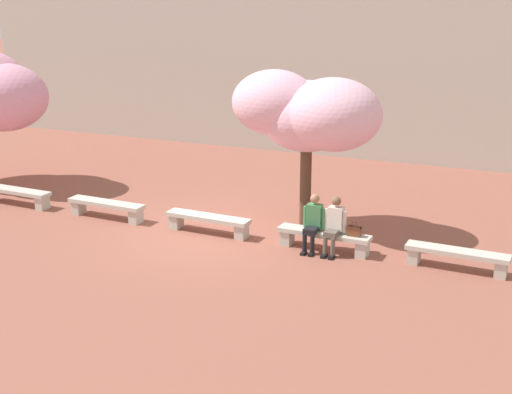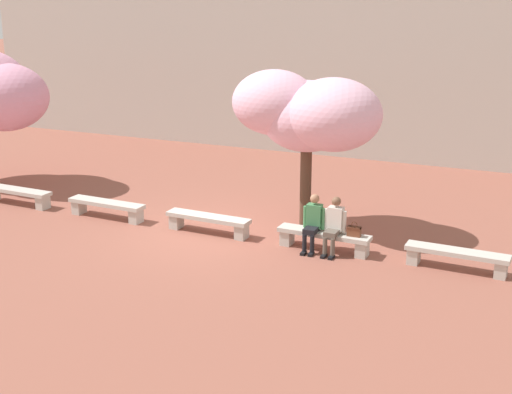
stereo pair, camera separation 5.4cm
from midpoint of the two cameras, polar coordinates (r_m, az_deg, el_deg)
name	(u,v)px [view 1 (the left image)]	position (r m, az deg, el deg)	size (l,w,h in m)	color
ground_plane	(208,233)	(17.35, -3.92, -2.90)	(100.00, 100.00, 0.00)	#8E5142
building_facade	(344,19)	(26.55, 6.96, 13.95)	(28.00, 4.00, 9.18)	#B7B2A8
stone_bench_west_end	(16,194)	(20.50, -18.71, 0.24)	(2.16, 0.50, 0.45)	#BCB7AD
stone_bench_near_west	(106,207)	(18.72, -11.96, -0.75)	(2.16, 0.50, 0.45)	#BCB7AD
stone_bench_center	(208,221)	(17.25, -3.94, -1.92)	(2.16, 0.50, 0.45)	#BCB7AD
stone_bench_near_east	(324,237)	(16.19, 5.37, -3.22)	(2.16, 0.50, 0.45)	#BCB7AD
stone_bench_east_end	(457,256)	(15.61, 15.68, -4.56)	(2.16, 0.50, 0.45)	#BCB7AD
person_seated_left	(313,220)	(16.09, 4.50, -1.88)	(0.51, 0.68, 1.29)	black
person_seated_right	(334,223)	(15.94, 6.19, -2.10)	(0.51, 0.69, 1.29)	black
handbag	(354,231)	(15.89, 7.77, -2.67)	(0.30, 0.15, 0.34)	brown
cherry_tree_main	(308,112)	(16.94, 4.09, 6.77)	(3.66, 2.52, 3.88)	#513828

